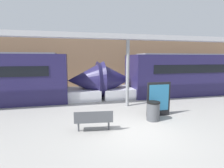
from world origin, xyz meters
TOP-DOWN VIEW (x-y plane):
  - ground_plane at (0.00, 0.00)m, footprint 60.00×60.00m
  - station_wall at (0.00, 10.98)m, footprint 56.00×0.20m
  - train_left at (8.30, 6.27)m, footprint 17.54×2.93m
  - bench_near at (-1.58, 0.43)m, footprint 1.53×0.60m
  - trash_bin at (1.24, 1.03)m, footprint 0.61×0.61m
  - poster_board at (1.78, 1.55)m, footprint 1.22×0.07m
  - support_column_near at (0.87, 3.68)m, footprint 0.20×0.20m
  - canopy_beam at (0.87, 3.68)m, footprint 28.00×0.60m

SIDE VIEW (x-z plane):
  - ground_plane at x=0.00m, z-range 0.00..0.00m
  - trash_bin at x=1.24m, z-range 0.00..0.88m
  - bench_near at x=-1.58m, z-range 0.07..0.91m
  - poster_board at x=1.78m, z-range 0.01..1.70m
  - train_left at x=8.30m, z-range -0.08..3.12m
  - support_column_near at x=0.87m, z-range 0.00..3.91m
  - station_wall at x=0.00m, z-range 0.00..5.00m
  - canopy_beam at x=0.87m, z-range 3.91..4.19m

